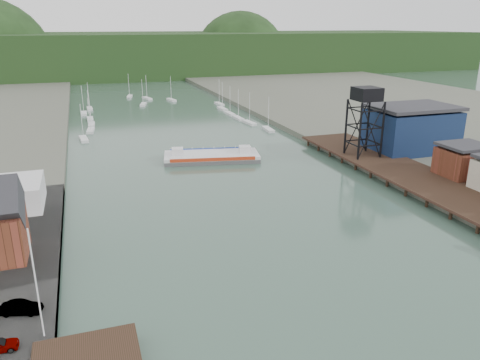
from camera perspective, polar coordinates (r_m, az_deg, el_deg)
ground at (r=54.14m, az=16.33°, el=-18.42°), size 600.00×600.00×0.00m
east_land at (r=168.12m, az=27.00°, el=5.58°), size 120.00×400.00×3.20m
east_pier at (r=106.32m, az=19.27°, el=1.08°), size 14.00×70.00×2.45m
flagpole at (r=51.06m, az=-23.59°, el=-11.58°), size 0.16×0.16×12.00m
lift_tower at (r=112.48m, az=15.17°, el=9.60°), size 6.50×6.50×16.00m
blue_shed at (r=124.34m, az=20.14°, el=5.88°), size 20.50×14.50×11.30m
marina_sailboats at (r=177.87m, az=-9.75°, el=8.06°), size 57.71×92.65×0.90m
distant_hills at (r=337.32m, az=-15.22°, el=14.26°), size 500.00×120.00×80.00m
chain_ferry at (r=115.03m, az=-3.48°, el=2.89°), size 24.28×13.46×3.30m
car_west_b at (r=58.27m, az=-25.17°, el=-13.91°), size 4.69×2.67×1.46m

